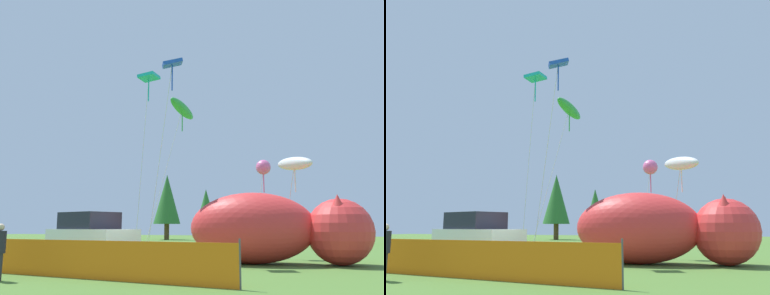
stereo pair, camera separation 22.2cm
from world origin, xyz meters
TOP-DOWN VIEW (x-y plane):
  - ground_plane at (0.00, 0.00)m, footprint 120.00×120.00m
  - parked_car at (-2.32, 1.37)m, footprint 4.27×2.90m
  - folding_chair at (2.75, 0.54)m, footprint 0.56×0.56m
  - inflatable_cat at (4.73, 4.22)m, footprint 7.64×3.70m
  - safety_fence at (0.54, -2.78)m, footprint 9.33×1.00m
  - kite_teal_diamond at (-1.58, 4.85)m, footprint 0.93×0.91m
  - kite_pink_octopus at (3.66, 7.66)m, footprint 0.82×1.21m
  - kite_green_fish at (-0.90, 7.79)m, footprint 1.42×4.10m
  - kite_blue_box at (0.47, 3.13)m, footprint 1.93×1.20m
  - kite_white_ghost at (5.48, 5.73)m, footprint 2.21×2.91m
  - horizon_tree_mid at (-13.45, 33.75)m, footprint 3.28×3.28m
  - horizon_tree_northeast at (-7.81, 31.93)m, footprint 2.40×2.40m

SIDE VIEW (x-z plane):
  - ground_plane at x=0.00m, z-range 0.00..0.00m
  - folding_chair at x=2.75m, z-range 0.08..0.99m
  - safety_fence at x=0.54m, z-range -0.06..1.18m
  - parked_car at x=-2.32m, z-range -0.02..2.10m
  - inflatable_cat at x=4.73m, z-range -0.11..2.85m
  - horizon_tree_northeast at x=-7.81m, z-range 0.65..6.38m
  - kite_white_ghost at x=5.48m, z-range 1.94..6.77m
  - kite_pink_octopus at x=3.66m, z-range 2.05..6.97m
  - horizon_tree_mid at x=-13.45m, z-range 0.89..8.71m
  - kite_green_fish at x=-0.90m, z-range 3.79..12.40m
  - kite_blue_box at x=0.47m, z-range 4.15..13.33m
  - kite_teal_diamond at x=-1.58m, z-range 4.30..13.55m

